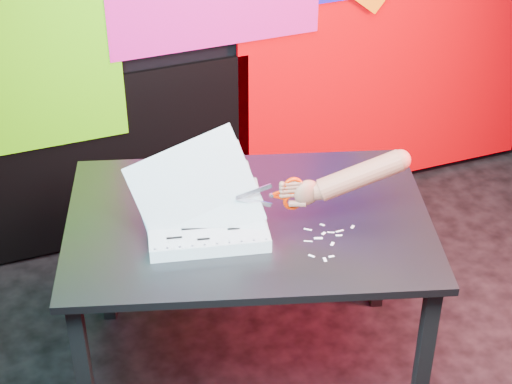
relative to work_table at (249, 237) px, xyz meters
name	(u,v)px	position (x,y,z in m)	size (l,w,h in m)	color
room	(456,101)	(0.47, -0.45, 0.68)	(3.01, 3.01, 2.71)	black
backdrop	(282,33)	(0.53, 1.01, 0.29)	(2.88, 0.05, 2.08)	#C50006
work_table	(249,237)	(0.00, 0.00, 0.00)	(1.47, 1.18, 0.75)	black
printout_stack	(206,223)	(-0.16, -0.02, 0.12)	(0.48, 0.37, 0.37)	white
scissors	(288,194)	(0.11, -0.09, 0.22)	(0.23, 0.06, 0.13)	silver
hand_forearm	(351,178)	(0.32, -0.14, 0.26)	(0.43, 0.14, 0.19)	brown
paper_clippings	(326,239)	(0.20, -0.21, 0.08)	(0.22, 0.20, 0.00)	silver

